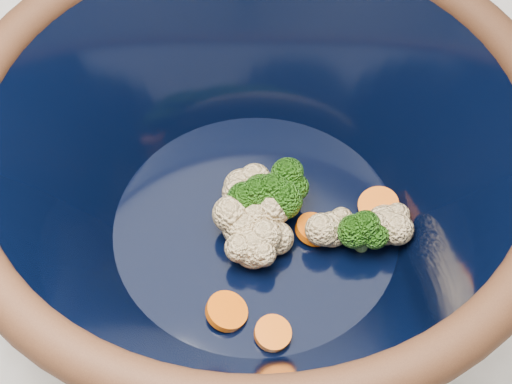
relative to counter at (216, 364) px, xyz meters
The scene contains 3 objects.
counter is the anchor object (origin of this frame).
mixing_bowl 0.56m from the counter, 19.19° to the right, with size 0.45×0.45×0.18m.
vegetable_pile 0.52m from the counter, 10.84° to the right, with size 0.14×0.17×0.05m.
Camera 1 is at (0.29, -0.28, 1.40)m, focal length 50.00 mm.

